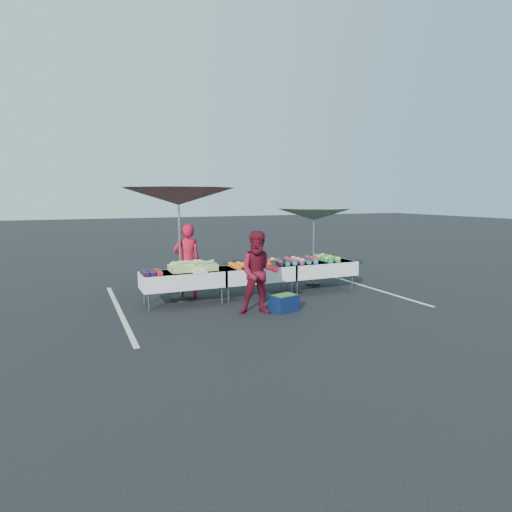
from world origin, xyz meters
name	(u,v)px	position (x,y,z in m)	size (l,w,h in m)	color
ground	(256,297)	(0.00, 0.00, 0.00)	(80.00, 80.00, 0.00)	black
stripe_left	(119,311)	(-3.20, 0.00, 0.00)	(0.10, 5.00, 0.00)	silver
stripe_right	(363,285)	(3.20, 0.00, 0.00)	(0.10, 5.00, 0.00)	silver
table_left	(183,279)	(-1.80, 0.00, 0.58)	(1.86, 0.81, 0.75)	white
table_center	(256,273)	(0.00, 0.00, 0.58)	(1.86, 0.81, 0.75)	white
table_right	(320,268)	(1.80, 0.00, 0.58)	(1.86, 0.81, 0.75)	white
berry_punnets	(151,272)	(-2.51, -0.06, 0.79)	(0.40, 0.54, 0.08)	black
corn_pile	(193,267)	(-1.55, 0.04, 0.84)	(1.16, 0.57, 0.26)	#A2BA5F
plastic_bags	(199,272)	(-1.50, -0.30, 0.78)	(0.30, 0.25, 0.05)	white
carrot_bowls	(250,265)	(-0.15, -0.01, 0.80)	(0.95, 0.69, 0.11)	#C96216
potato_cups	(291,261)	(0.95, 0.00, 0.83)	(1.34, 0.58, 0.16)	#2A82C8
bean_baskets	(327,258)	(2.06, 0.08, 0.82)	(0.36, 0.86, 0.15)	#22894B
vendor	(187,261)	(-1.55, 0.55, 0.89)	(0.65, 0.43, 1.79)	red
customer	(259,273)	(-0.55, -1.41, 0.86)	(0.84, 0.65, 1.72)	maroon
umbrella_left	(178,197)	(-1.76, 0.40, 2.40)	(3.41, 3.41, 2.65)	black
umbrella_right	(314,215)	(1.97, 0.60, 1.93)	(2.44, 2.44, 2.13)	black
storage_bin	(284,303)	(0.02, -1.44, 0.18)	(0.63, 0.52, 0.36)	#0C1A3D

